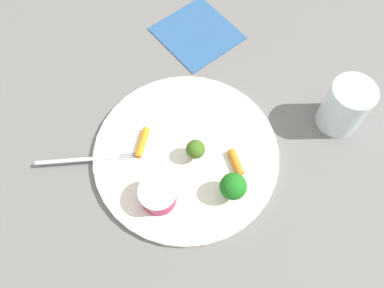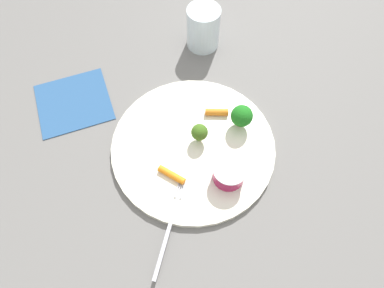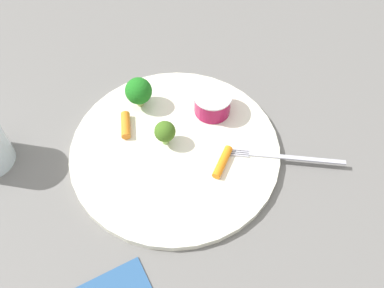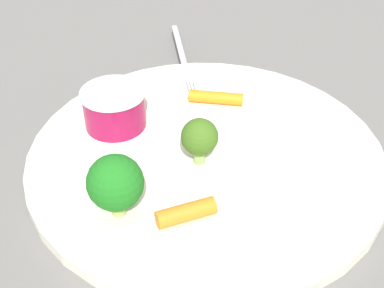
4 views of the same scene
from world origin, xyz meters
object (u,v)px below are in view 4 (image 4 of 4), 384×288
Objects in this scene: sauce_cup at (114,108)px; fork at (183,59)px; broccoli_floret_1 at (114,182)px; carrot_stick_1 at (186,213)px; broccoli_floret_0 at (200,138)px; plate at (206,155)px; carrot_stick_0 at (216,98)px.

fork is (-0.04, 0.14, -0.02)m from sauce_cup.
carrot_stick_1 is at bearing 33.73° from broccoli_floret_1.
sauce_cup is 0.10m from broccoli_floret_0.
plate is 5.86× the size of carrot_stick_0.
plate is 0.04m from broccoli_floret_0.
sauce_cup is 1.11× the size of carrot_stick_0.
sauce_cup is (-0.09, -0.03, 0.02)m from plate.
fork is (-0.17, 0.18, -0.01)m from carrot_stick_1.
carrot_stick_0 is (-0.04, 0.06, 0.01)m from plate.
sauce_cup reaches higher than carrot_stick_0.
carrot_stick_0 is 0.09m from fork.
broccoli_floret_0 is at bearing -59.43° from carrot_stick_0.
sauce_cup is 0.44× the size of fork.
sauce_cup is at bearing 160.61° from carrot_stick_1.
plate is at bearing 89.18° from broccoli_floret_1.
broccoli_floret_0 is at bearing 6.93° from sauce_cup.
carrot_stick_1 is (0.04, 0.03, -0.02)m from broccoli_floret_1.
broccoli_floret_1 reaches higher than carrot_stick_0.
carrot_stick_1 is at bearing -47.04° from fork.
broccoli_floret_0 is (0.10, 0.01, 0.01)m from sauce_cup.
sauce_cup is at bearing -173.07° from broccoli_floret_0.
carrot_stick_0 is at bearing 103.43° from broccoli_floret_1.
broccoli_floret_1 reaches higher than carrot_stick_1.
broccoli_floret_1 is (0.09, -0.08, 0.01)m from sauce_cup.
plate is at bearing -40.36° from fork.
sauce_cup is 0.14m from fork.
carrot_stick_1 is (0.13, -0.05, -0.01)m from sauce_cup.
plate is 5.26× the size of sauce_cup.
sauce_cup is at bearing 139.01° from broccoli_floret_1.
carrot_stick_0 is at bearing 120.57° from broccoli_floret_0.
broccoli_floret_1 reaches higher than broccoli_floret_0.
carrot_stick_1 is at bearing -57.48° from broccoli_floret_0.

